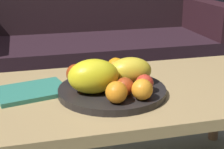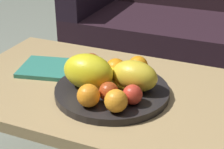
# 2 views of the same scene
# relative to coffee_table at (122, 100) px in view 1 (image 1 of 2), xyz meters

# --- Properties ---
(coffee_table) EXTENTS (1.25, 0.64, 0.44)m
(coffee_table) POSITION_rel_coffee_table_xyz_m (0.00, 0.00, 0.00)
(coffee_table) COLOR tan
(coffee_table) RESTS_ON ground_plane
(couch) EXTENTS (1.70, 0.70, 0.90)m
(couch) POSITION_rel_coffee_table_xyz_m (0.13, 1.10, -0.09)
(couch) COLOR black
(couch) RESTS_ON ground_plane
(fruit_bowl) EXTENTS (0.39, 0.39, 0.03)m
(fruit_bowl) POSITION_rel_coffee_table_xyz_m (-0.05, -0.04, 0.06)
(fruit_bowl) COLOR black
(fruit_bowl) RESTS_ON coffee_table
(melon_large_front) EXTENTS (0.17, 0.12, 0.10)m
(melon_large_front) POSITION_rel_coffee_table_xyz_m (0.03, -0.02, 0.12)
(melon_large_front) COLOR gold
(melon_large_front) RESTS_ON fruit_bowl
(melon_smaller_beside) EXTENTS (0.18, 0.13, 0.12)m
(melon_smaller_beside) POSITION_rel_coffee_table_xyz_m (-0.12, -0.06, 0.13)
(melon_smaller_beside) COLOR yellow
(melon_smaller_beside) RESTS_ON fruit_bowl
(orange_front) EXTENTS (0.08, 0.08, 0.08)m
(orange_front) POSITION_rel_coffee_table_xyz_m (-0.06, 0.03, 0.11)
(orange_front) COLOR orange
(orange_front) RESTS_ON fruit_bowl
(orange_left) EXTENTS (0.07, 0.07, 0.07)m
(orange_left) POSITION_rel_coffee_table_xyz_m (0.02, -0.17, 0.11)
(orange_left) COLOR orange
(orange_left) RESTS_ON fruit_bowl
(orange_right) EXTENTS (0.07, 0.07, 0.07)m
(orange_right) POSITION_rel_coffee_table_xyz_m (-0.00, 0.09, 0.11)
(orange_right) COLOR orange
(orange_right) RESTS_ON fruit_bowl
(orange_back) EXTENTS (0.07, 0.07, 0.07)m
(orange_back) POSITION_rel_coffee_table_xyz_m (-0.07, -0.17, 0.11)
(orange_back) COLOR orange
(orange_back) RESTS_ON fruit_bowl
(apple_front) EXTENTS (0.07, 0.07, 0.07)m
(apple_front) POSITION_rel_coffee_table_xyz_m (-0.17, 0.04, 0.11)
(apple_front) COLOR #A93A13
(apple_front) RESTS_ON fruit_bowl
(apple_left) EXTENTS (0.06, 0.06, 0.06)m
(apple_left) POSITION_rel_coffee_table_xyz_m (0.05, -0.11, 0.10)
(apple_left) COLOR red
(apple_left) RESTS_ON fruit_bowl
(apple_right) EXTENTS (0.06, 0.06, 0.06)m
(apple_right) POSITION_rel_coffee_table_xyz_m (-0.03, -0.12, 0.10)
(apple_right) COLOR #A83C16
(apple_right) RESTS_ON fruit_bowl
(banana_bunch) EXTENTS (0.15, 0.17, 0.06)m
(banana_bunch) POSITION_rel_coffee_table_xyz_m (-0.05, -0.01, 0.10)
(banana_bunch) COLOR gold
(banana_bunch) RESTS_ON fruit_bowl
(magazine) EXTENTS (0.28, 0.23, 0.02)m
(magazine) POSITION_rel_coffee_table_xyz_m (-0.33, 0.05, 0.05)
(magazine) COLOR #338370
(magazine) RESTS_ON coffee_table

